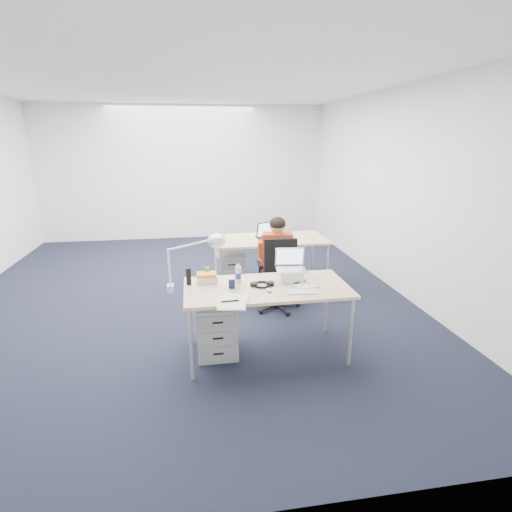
% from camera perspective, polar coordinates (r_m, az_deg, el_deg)
% --- Properties ---
extents(floor, '(7.00, 7.00, 0.00)m').
position_cam_1_polar(floor, '(5.70, -9.89, -5.62)').
color(floor, black).
rests_on(floor, ground).
extents(room, '(6.02, 7.02, 2.80)m').
position_cam_1_polar(room, '(5.31, -10.81, 11.80)').
color(room, white).
rests_on(room, ground).
extents(desk_near, '(1.60, 0.80, 0.73)m').
position_cam_1_polar(desk_near, '(3.92, 1.54, -4.99)').
color(desk_near, tan).
rests_on(desk_near, ground).
extents(desk_far, '(1.60, 0.80, 0.73)m').
position_cam_1_polar(desk_far, '(5.78, 2.07, 2.07)').
color(desk_far, tan).
rests_on(desk_far, ground).
extents(office_chair, '(0.64, 0.64, 0.97)m').
position_cam_1_polar(office_chair, '(5.12, 3.07, -4.66)').
color(office_chair, black).
rests_on(office_chair, ground).
extents(seated_person, '(0.42, 0.69, 1.19)m').
position_cam_1_polar(seated_person, '(5.18, 2.93, -0.71)').
color(seated_person, '#B93B1A').
rests_on(seated_person, ground).
extents(drawer_pedestal_near, '(0.40, 0.50, 0.55)m').
position_cam_1_polar(drawer_pedestal_near, '(4.14, -5.69, -10.07)').
color(drawer_pedestal_near, '#A5A6AA').
rests_on(drawer_pedestal_near, ground).
extents(drawer_pedestal_far, '(0.40, 0.50, 0.55)m').
position_cam_1_polar(drawer_pedestal_far, '(5.79, -3.77, -2.13)').
color(drawer_pedestal_far, '#A5A6AA').
rests_on(drawer_pedestal_far, ground).
extents(silver_laptop, '(0.32, 0.26, 0.32)m').
position_cam_1_polar(silver_laptop, '(4.02, 5.07, -1.43)').
color(silver_laptop, silver).
rests_on(silver_laptop, desk_near).
extents(wireless_keyboard, '(0.29, 0.14, 0.01)m').
position_cam_1_polar(wireless_keyboard, '(3.78, 6.64, -5.11)').
color(wireless_keyboard, white).
rests_on(wireless_keyboard, desk_near).
extents(computer_mouse, '(0.07, 0.09, 0.03)m').
position_cam_1_polar(computer_mouse, '(3.77, 1.86, -4.90)').
color(computer_mouse, white).
rests_on(computer_mouse, desk_near).
extents(headphones, '(0.24, 0.19, 0.04)m').
position_cam_1_polar(headphones, '(3.91, 0.87, -4.01)').
color(headphones, black).
rests_on(headphones, desk_near).
extents(can_koozie, '(0.08, 0.08, 0.10)m').
position_cam_1_polar(can_koozie, '(3.85, -3.47, -3.85)').
color(can_koozie, '#141F3F').
rests_on(can_koozie, desk_near).
extents(water_bottle, '(0.08, 0.08, 0.20)m').
position_cam_1_polar(water_bottle, '(3.97, -2.57, -2.52)').
color(water_bottle, silver).
rests_on(water_bottle, desk_near).
extents(bear_figurine, '(0.08, 0.07, 0.14)m').
position_cam_1_polar(bear_figurine, '(4.10, -6.97, -2.39)').
color(bear_figurine, '#3B771F').
rests_on(bear_figurine, desk_near).
extents(book_stack, '(0.23, 0.19, 0.09)m').
position_cam_1_polar(book_stack, '(4.04, -7.03, -3.08)').
color(book_stack, silver).
rests_on(book_stack, desk_near).
extents(cordless_phone, '(0.05, 0.04, 0.17)m').
position_cam_1_polar(cordless_phone, '(3.98, -9.61, -2.90)').
color(cordless_phone, black).
rests_on(cordless_phone, desk_near).
extents(papers_left, '(0.32, 0.39, 0.01)m').
position_cam_1_polar(papers_left, '(3.53, -3.37, -6.60)').
color(papers_left, '#EED98A').
rests_on(papers_left, desk_near).
extents(papers_right, '(0.26, 0.34, 0.01)m').
position_cam_1_polar(papers_right, '(4.00, 6.52, -3.89)').
color(papers_right, '#EED98A').
rests_on(papers_right, desk_near).
extents(sunglasses, '(0.09, 0.05, 0.02)m').
position_cam_1_polar(sunglasses, '(4.15, 6.26, -3.01)').
color(sunglasses, black).
rests_on(sunglasses, desk_near).
extents(desk_lamp, '(0.53, 0.32, 0.57)m').
position_cam_1_polar(desk_lamp, '(3.76, -9.75, -0.86)').
color(desk_lamp, silver).
rests_on(desk_lamp, desk_near).
extents(dark_laptop, '(0.44, 0.44, 0.25)m').
position_cam_1_polar(dark_laptop, '(5.71, 2.23, 3.65)').
color(dark_laptop, black).
rests_on(dark_laptop, desk_far).
extents(far_cup, '(0.07, 0.07, 0.09)m').
position_cam_1_polar(far_cup, '(5.86, 3.68, 3.18)').
color(far_cup, white).
rests_on(far_cup, desk_far).
extents(far_papers, '(0.31, 0.35, 0.01)m').
position_cam_1_polar(far_papers, '(5.90, 0.25, 2.88)').
color(far_papers, white).
rests_on(far_papers, desk_far).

